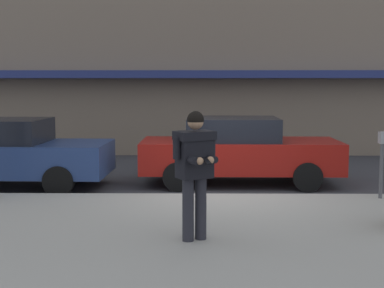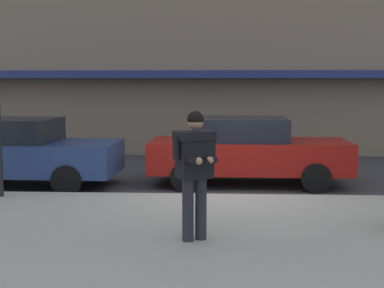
{
  "view_description": "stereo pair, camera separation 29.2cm",
  "coord_description": "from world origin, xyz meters",
  "px_view_note": "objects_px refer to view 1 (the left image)",
  "views": [
    {
      "loc": [
        -0.43,
        -10.64,
        2.32
      ],
      "look_at": [
        -0.51,
        -3.36,
        1.49
      ],
      "focal_mm": 50.0,
      "sensor_mm": 36.0,
      "label": 1
    },
    {
      "loc": [
        -0.14,
        -10.63,
        2.32
      ],
      "look_at": [
        -0.51,
        -3.36,
        1.49
      ],
      "focal_mm": 50.0,
      "sensor_mm": 36.0,
      "label": 2
    }
  ],
  "objects_px": {
    "parked_sedan_near": "(5,153)",
    "parked_sedan_mid": "(238,150)",
    "parking_meter": "(382,155)",
    "man_texting_on_phone": "(195,161)"
  },
  "relations": [
    {
      "from": "parked_sedan_near",
      "to": "parked_sedan_mid",
      "type": "bearing_deg",
      "value": 5.6
    },
    {
      "from": "parked_sedan_mid",
      "to": "man_texting_on_phone",
      "type": "xyz_separation_m",
      "value": [
        -0.97,
        -4.93,
        0.46
      ]
    },
    {
      "from": "parking_meter",
      "to": "man_texting_on_phone",
      "type": "bearing_deg",
      "value": -141.76
    },
    {
      "from": "parked_sedan_mid",
      "to": "parking_meter",
      "type": "height_order",
      "value": "parked_sedan_mid"
    },
    {
      "from": "parking_meter",
      "to": "parked_sedan_near",
      "type": "bearing_deg",
      "value": 168.01
    },
    {
      "from": "parked_sedan_near",
      "to": "parked_sedan_mid",
      "type": "height_order",
      "value": "same"
    },
    {
      "from": "parked_sedan_near",
      "to": "parked_sedan_mid",
      "type": "distance_m",
      "value": 5.23
    },
    {
      "from": "parked_sedan_near",
      "to": "man_texting_on_phone",
      "type": "relative_size",
      "value": 2.52
    },
    {
      "from": "parked_sedan_near",
      "to": "parked_sedan_mid",
      "type": "relative_size",
      "value": 1.01
    },
    {
      "from": "man_texting_on_phone",
      "to": "parking_meter",
      "type": "bearing_deg",
      "value": 38.24
    }
  ]
}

